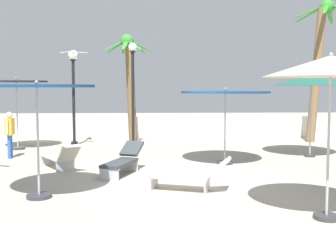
{
  "coord_description": "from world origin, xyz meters",
  "views": [
    {
      "loc": [
        -0.62,
        -11.09,
        2.44
      ],
      "look_at": [
        0.0,
        3.04,
        1.4
      ],
      "focal_mm": 44.24,
      "sensor_mm": 36.0,
      "label": 1
    }
  ],
  "objects_px": {
    "patio_umbrella_1": "(225,96)",
    "lounge_chair_2": "(190,175)",
    "patio_umbrella_4": "(331,67)",
    "lamp_post_0": "(133,86)",
    "lamp_post_1": "(73,85)",
    "palm_tree_1": "(130,75)",
    "lounge_chair_1": "(60,156)",
    "patio_umbrella_3": "(37,94)",
    "lounge_chair_0": "(123,160)",
    "patio_umbrella_5": "(312,81)",
    "patio_umbrella_2": "(16,87)",
    "seagull_1": "(74,52)",
    "guest_1": "(10,130)",
    "palm_tree_0": "(319,56)"
  },
  "relations": [
    {
      "from": "patio_umbrella_1",
      "to": "lounge_chair_2",
      "type": "distance_m",
      "value": 4.09
    },
    {
      "from": "patio_umbrella_4",
      "to": "lamp_post_0",
      "type": "height_order",
      "value": "lamp_post_0"
    },
    {
      "from": "patio_umbrella_1",
      "to": "lamp_post_1",
      "type": "xyz_separation_m",
      "value": [
        -5.5,
        4.17,
        0.36
      ]
    },
    {
      "from": "palm_tree_1",
      "to": "lounge_chair_1",
      "type": "distance_m",
      "value": 7.15
    },
    {
      "from": "patio_umbrella_3",
      "to": "lounge_chair_0",
      "type": "height_order",
      "value": "patio_umbrella_3"
    },
    {
      "from": "lounge_chair_0",
      "to": "lamp_post_0",
      "type": "bearing_deg",
      "value": 89.26
    },
    {
      "from": "patio_umbrella_5",
      "to": "patio_umbrella_1",
      "type": "bearing_deg",
      "value": -158.97
    },
    {
      "from": "patio_umbrella_5",
      "to": "palm_tree_1",
      "type": "height_order",
      "value": "palm_tree_1"
    },
    {
      "from": "patio_umbrella_2",
      "to": "lounge_chair_2",
      "type": "xyz_separation_m",
      "value": [
        6.14,
        -6.84,
        -2.07
      ]
    },
    {
      "from": "palm_tree_1",
      "to": "lamp_post_0",
      "type": "height_order",
      "value": "palm_tree_1"
    },
    {
      "from": "patio_umbrella_2",
      "to": "patio_umbrella_3",
      "type": "distance_m",
      "value": 7.79
    },
    {
      "from": "patio_umbrella_3",
      "to": "lamp_post_0",
      "type": "relative_size",
      "value": 0.61
    },
    {
      "from": "patio_umbrella_1",
      "to": "lounge_chair_0",
      "type": "height_order",
      "value": "patio_umbrella_1"
    },
    {
      "from": "patio_umbrella_3",
      "to": "patio_umbrella_5",
      "type": "height_order",
      "value": "patio_umbrella_5"
    },
    {
      "from": "seagull_1",
      "to": "lamp_post_1",
      "type": "bearing_deg",
      "value": 102.41
    },
    {
      "from": "patio_umbrella_4",
      "to": "lamp_post_1",
      "type": "relative_size",
      "value": 0.78
    },
    {
      "from": "patio_umbrella_3",
      "to": "lounge_chair_2",
      "type": "xyz_separation_m",
      "value": [
        3.39,
        0.45,
        -1.91
      ]
    },
    {
      "from": "patio_umbrella_3",
      "to": "patio_umbrella_1",
      "type": "bearing_deg",
      "value": 38.55
    },
    {
      "from": "patio_umbrella_3",
      "to": "lamp_post_1",
      "type": "distance_m",
      "value": 8.05
    },
    {
      "from": "lounge_chair_1",
      "to": "guest_1",
      "type": "xyz_separation_m",
      "value": [
        -2.14,
        2.05,
        0.57
      ]
    },
    {
      "from": "patio_umbrella_5",
      "to": "lounge_chair_0",
      "type": "height_order",
      "value": "patio_umbrella_5"
    },
    {
      "from": "patio_umbrella_3",
      "to": "lamp_post_0",
      "type": "bearing_deg",
      "value": 77.29
    },
    {
      "from": "guest_1",
      "to": "seagull_1",
      "type": "xyz_separation_m",
      "value": [
        1.88,
        1.87,
        2.81
      ]
    },
    {
      "from": "patio_umbrella_4",
      "to": "lounge_chair_2",
      "type": "distance_m",
      "value": 3.99
    },
    {
      "from": "palm_tree_1",
      "to": "lounge_chair_0",
      "type": "xyz_separation_m",
      "value": [
        0.14,
        -7.14,
        -2.58
      ]
    },
    {
      "from": "patio_umbrella_4",
      "to": "lounge_chair_1",
      "type": "xyz_separation_m",
      "value": [
        -5.93,
        4.9,
        -2.4
      ]
    },
    {
      "from": "patio_umbrella_5",
      "to": "lamp_post_1",
      "type": "bearing_deg",
      "value": 161.5
    },
    {
      "from": "patio_umbrella_5",
      "to": "lounge_chair_2",
      "type": "height_order",
      "value": "patio_umbrella_5"
    },
    {
      "from": "patio_umbrella_5",
      "to": "lounge_chair_0",
      "type": "relative_size",
      "value": 1.5
    },
    {
      "from": "patio_umbrella_4",
      "to": "lamp_post_1",
      "type": "xyz_separation_m",
      "value": [
        -6.39,
        9.73,
        -0.26
      ]
    },
    {
      "from": "patio_umbrella_2",
      "to": "lamp_post_1",
      "type": "distance_m",
      "value": 2.2
    },
    {
      "from": "lounge_chair_0",
      "to": "lounge_chair_1",
      "type": "distance_m",
      "value": 2.04
    },
    {
      "from": "palm_tree_0",
      "to": "patio_umbrella_2",
      "type": "bearing_deg",
      "value": -172.31
    },
    {
      "from": "lamp_post_1",
      "to": "patio_umbrella_1",
      "type": "bearing_deg",
      "value": -37.19
    },
    {
      "from": "patio_umbrella_3",
      "to": "guest_1",
      "type": "bearing_deg",
      "value": 114.28
    },
    {
      "from": "patio_umbrella_2",
      "to": "seagull_1",
      "type": "height_order",
      "value": "seagull_1"
    },
    {
      "from": "patio_umbrella_3",
      "to": "lounge_chair_1",
      "type": "relative_size",
      "value": 1.37
    },
    {
      "from": "lamp_post_0",
      "to": "lounge_chair_2",
      "type": "height_order",
      "value": "lamp_post_0"
    },
    {
      "from": "patio_umbrella_5",
      "to": "lounge_chair_1",
      "type": "height_order",
      "value": "patio_umbrella_5"
    },
    {
      "from": "palm_tree_1",
      "to": "lamp_post_0",
      "type": "distance_m",
      "value": 1.88
    },
    {
      "from": "patio_umbrella_5",
      "to": "lamp_post_0",
      "type": "height_order",
      "value": "lamp_post_0"
    },
    {
      "from": "patio_umbrella_4",
      "to": "seagull_1",
      "type": "height_order",
      "value": "seagull_1"
    },
    {
      "from": "lounge_chair_0",
      "to": "patio_umbrella_1",
      "type": "bearing_deg",
      "value": 23.71
    },
    {
      "from": "patio_umbrella_1",
      "to": "lounge_chair_0",
      "type": "relative_size",
      "value": 1.44
    },
    {
      "from": "patio_umbrella_5",
      "to": "lounge_chair_0",
      "type": "distance_m",
      "value": 7.25
    },
    {
      "from": "patio_umbrella_5",
      "to": "lamp_post_0",
      "type": "relative_size",
      "value": 0.69
    },
    {
      "from": "lounge_chair_0",
      "to": "lounge_chair_1",
      "type": "relative_size",
      "value": 1.03
    },
    {
      "from": "lamp_post_0",
      "to": "lounge_chair_0",
      "type": "relative_size",
      "value": 2.18
    },
    {
      "from": "lounge_chair_0",
      "to": "lounge_chair_1",
      "type": "xyz_separation_m",
      "value": [
        -1.91,
        0.71,
        -0.01
      ]
    },
    {
      "from": "lamp_post_1",
      "to": "guest_1",
      "type": "distance_m",
      "value": 3.62
    }
  ]
}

